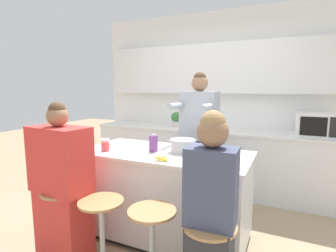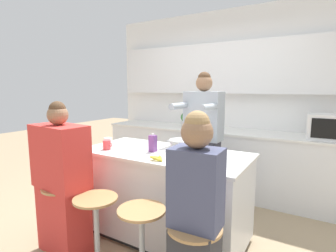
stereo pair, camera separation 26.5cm
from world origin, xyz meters
name	(u,v)px [view 2 (the right image)]	position (x,y,z in m)	size (l,w,h in m)	color
ground_plane	(164,235)	(0.00, 0.00, 0.00)	(16.00, 16.00, 0.00)	tan
wall_back	(224,87)	(0.00, 1.78, 1.54)	(3.86, 0.22, 2.70)	white
back_counter	(216,160)	(0.00, 1.48, 0.46)	(3.58, 0.63, 0.92)	silver
kitchen_island	(164,194)	(0.00, 0.00, 0.46)	(1.68, 0.81, 0.90)	black
bar_stool_leftmost	(64,216)	(-0.67, -0.69, 0.34)	(0.38, 0.38, 0.63)	tan
bar_stool_center_left	(97,231)	(-0.22, -0.72, 0.34)	(0.38, 0.38, 0.63)	tan
bar_stool_center_right	(142,245)	(0.22, -0.69, 0.34)	(0.38, 0.38, 0.63)	tan
person_cooking	(203,146)	(0.14, 0.66, 0.85)	(0.46, 0.55, 1.72)	#383842
person_wrapped_blanket	(62,184)	(-0.67, -0.70, 0.66)	(0.57, 0.33, 1.42)	red
person_seated_near	(196,222)	(0.67, -0.70, 0.66)	(0.34, 0.28, 1.39)	#333338
cooking_pot	(182,146)	(0.17, 0.06, 0.97)	(0.35, 0.26, 0.13)	#B7BABC
fruit_bowl	(193,156)	(0.38, -0.13, 0.93)	(0.18, 0.18, 0.07)	#B7BABC
coffee_cup_near	(108,142)	(-0.67, -0.09, 0.95)	(0.12, 0.09, 0.09)	white
coffee_cup_far	(107,145)	(-0.56, -0.22, 0.95)	(0.11, 0.08, 0.10)	#DB4C51
banana_bunch	(157,158)	(0.12, -0.30, 0.92)	(0.15, 0.11, 0.05)	yellow
juice_carton	(153,143)	(-0.10, -0.05, 0.98)	(0.06, 0.06, 0.18)	#7A428E
microwave	(330,127)	(1.42, 1.44, 1.07)	(0.47, 0.35, 0.30)	white
potted_plant	(186,119)	(-0.51, 1.48, 1.04)	(0.16, 0.16, 0.23)	beige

